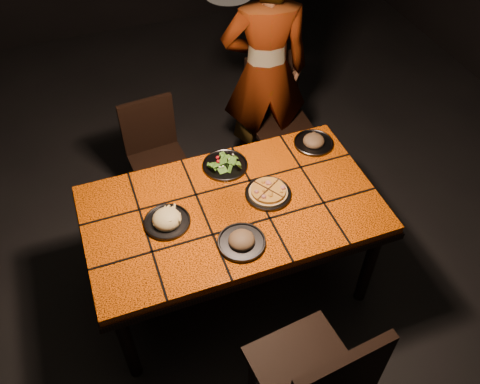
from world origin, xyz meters
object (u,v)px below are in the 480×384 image
object	(u,v)px
dining_table	(232,216)
chair_near	(318,379)
chair_far_right	(276,108)
plate_pizza	(268,193)
chair_far_left	(155,149)
plate_pasta	(167,220)
diner	(265,72)

from	to	relation	value
dining_table	chair_near	size ratio (longest dim) A/B	1.60
dining_table	chair_near	bearing A→B (deg)	-86.26
chair_far_right	plate_pizza	distance (m)	1.11
plate_pizza	chair_far_right	bearing A→B (deg)	64.02
chair_far_left	chair_far_right	distance (m)	0.94
dining_table	chair_near	world-z (taller)	chair_near
chair_far_left	plate_pasta	size ratio (longest dim) A/B	3.32
chair_far_left	plate_pasta	distance (m)	0.96
dining_table	chair_near	xyz separation A→B (m)	(0.06, -0.97, -0.09)
chair_far_left	diner	world-z (taller)	diner
dining_table	chair_far_right	xyz separation A→B (m)	(0.69, 0.98, -0.14)
dining_table	diner	distance (m)	1.19
diner	plate_pasta	world-z (taller)	diner
plate_pizza	chair_far_left	bearing A→B (deg)	117.04
chair_far_left	chair_near	bearing A→B (deg)	-85.61
diner	plate_pizza	size ratio (longest dim) A/B	5.61
dining_table	chair_far_right	world-z (taller)	chair_far_right
dining_table	chair_far_left	size ratio (longest dim) A/B	1.97
chair_far_left	diner	size ratio (longest dim) A/B	0.49
dining_table	chair_far_right	distance (m)	1.21
chair_far_right	chair_near	bearing A→B (deg)	-106.70
chair_far_left	plate_pizza	world-z (taller)	chair_far_left
chair_far_right	diner	size ratio (longest dim) A/B	0.55
chair_far_left	diner	xyz separation A→B (m)	(0.85, 0.10, 0.36)
chair_near	chair_far_right	world-z (taller)	chair_near
chair_near	dining_table	bearing A→B (deg)	-92.56
chair_near	chair_far_left	world-z (taller)	chair_near
diner	plate_pasta	distance (m)	1.40
dining_table	plate_pizza	xyz separation A→B (m)	(0.22, 0.01, 0.10)
plate_pasta	diner	bearing A→B (deg)	46.25
chair_near	plate_pizza	xyz separation A→B (m)	(0.15, 0.98, 0.19)
dining_table	diner	xyz separation A→B (m)	(0.61, 1.02, 0.17)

